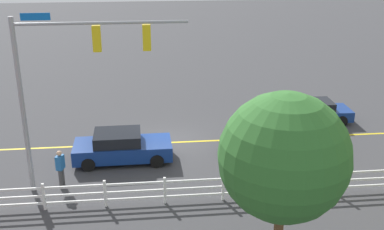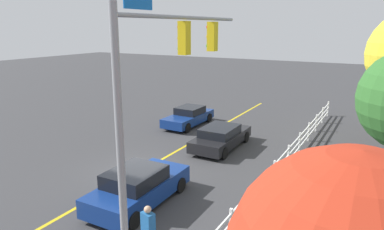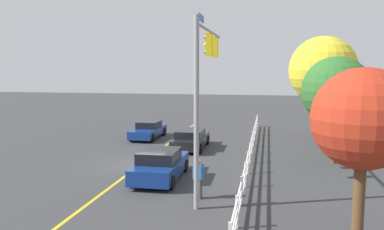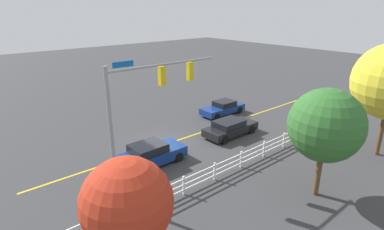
{
  "view_description": "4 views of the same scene",
  "coord_description": "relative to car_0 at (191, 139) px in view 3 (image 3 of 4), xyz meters",
  "views": [
    {
      "loc": [
        1.23,
        22.68,
        10.03
      ],
      "look_at": [
        -0.9,
        2.7,
        2.51
      ],
      "focal_mm": 44.23,
      "sensor_mm": 36.0,
      "label": 1
    },
    {
      "loc": [
        12.29,
        9.87,
        6.75
      ],
      "look_at": [
        -2.53,
        1.5,
        2.47
      ],
      "focal_mm": 32.92,
      "sensor_mm": 36.0,
      "label": 2
    },
    {
      "loc": [
        20.44,
        6.96,
        5.37
      ],
      "look_at": [
        -1.9,
        2.62,
        2.67
      ],
      "focal_mm": 36.86,
      "sensor_mm": 36.0,
      "label": 3
    },
    {
      "loc": [
        11.96,
        17.47,
        9.88
      ],
      "look_at": [
        -1.14,
        1.92,
        2.65
      ],
      "focal_mm": 28.75,
      "sensor_mm": 36.0,
      "label": 4
    }
  ],
  "objects": [
    {
      "name": "ground_plane",
      "position": [
        5.18,
        -1.9,
        -0.64
      ],
      "size": [
        120.0,
        120.0,
        0.0
      ],
      "primitive_type": "plane",
      "color": "#38383A"
    },
    {
      "name": "lane_center_stripe",
      "position": [
        1.18,
        -1.9,
        -0.64
      ],
      "size": [
        28.0,
        0.16,
        0.01
      ],
      "primitive_type": "cube",
      "color": "gold",
      "rests_on": "ground_plane"
    },
    {
      "name": "signal_assembly",
      "position": [
        9.31,
        2.43,
        4.55
      ],
      "size": [
        6.74,
        0.38,
        7.43
      ],
      "color": "gray",
      "rests_on": "ground_plane"
    },
    {
      "name": "car_0",
      "position": [
        0.0,
        0.0,
        0.0
      ],
      "size": [
        4.71,
        2.01,
        1.29
      ],
      "rotation": [
        0.0,
        0.0,
        3.15
      ],
      "color": "black",
      "rests_on": "ground_plane"
    },
    {
      "name": "car_1",
      "position": [
        7.57,
        -0.02,
        0.07
      ],
      "size": [
        4.64,
        2.1,
        1.47
      ],
      "rotation": [
        0.0,
        0.0,
        3.16
      ],
      "color": "navy",
      "rests_on": "ground_plane"
    },
    {
      "name": "car_2",
      "position": [
        -3.22,
        -3.97,
        -0.02
      ],
      "size": [
        4.51,
        1.9,
        1.3
      ],
      "rotation": [
        0.0,
        0.0,
        6.27
      ],
      "color": "navy",
      "rests_on": "ground_plane"
    },
    {
      "name": "pedestrian",
      "position": [
        10.05,
        2.3,
        0.28
      ],
      "size": [
        0.36,
        0.46,
        1.69
      ],
      "rotation": [
        0.0,
        0.0,
        6.01
      ],
      "color": "#3F3F42",
      "rests_on": "ground_plane"
    },
    {
      "name": "white_rail_fence",
      "position": [
        2.18,
        4.11,
        -0.04
      ],
      "size": [
        26.1,
        0.1,
        1.15
      ],
      "color": "white",
      "rests_on": "ground_plane"
    },
    {
      "name": "tree_0",
      "position": [
        13.35,
        7.82,
        3.22
      ],
      "size": [
        3.05,
        3.05,
        5.42
      ],
      "color": "brown",
      "rests_on": "ground_plane"
    },
    {
      "name": "tree_1",
      "position": [
        2.46,
        8.8,
        3.46
      ],
      "size": [
        3.86,
        3.86,
        6.05
      ],
      "color": "brown",
      "rests_on": "ground_plane"
    },
    {
      "name": "tree_2",
      "position": [
        -5.39,
        9.05,
        4.6
      ],
      "size": [
        5.06,
        5.06,
        7.78
      ],
      "color": "brown",
      "rests_on": "ground_plane"
    }
  ]
}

